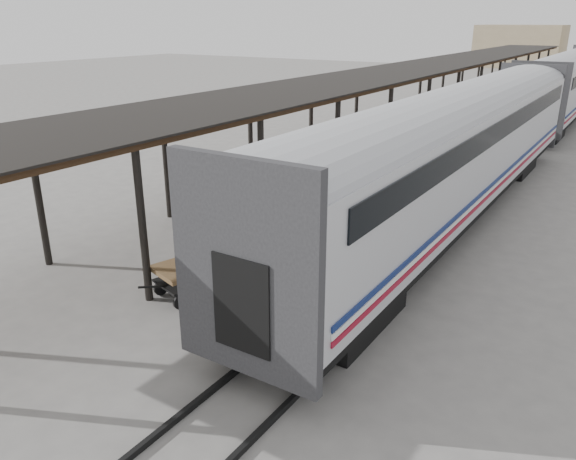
% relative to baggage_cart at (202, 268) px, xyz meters
% --- Properties ---
extents(ground, '(160.00, 160.00, 0.00)m').
position_rel_baggage_cart_xyz_m(ground, '(0.52, 0.88, -0.65)').
color(ground, slate).
rests_on(ground, ground).
extents(train, '(3.45, 76.01, 4.01)m').
position_rel_baggage_cart_xyz_m(train, '(3.71, 34.68, 2.04)').
color(train, silver).
rests_on(train, ground).
extents(canopy, '(4.90, 64.30, 4.15)m').
position_rel_baggage_cart_xyz_m(canopy, '(-2.88, 24.88, 3.36)').
color(canopy, '#422B19').
rests_on(canopy, ground).
extents(rails, '(1.54, 150.00, 0.12)m').
position_rel_baggage_cart_xyz_m(rails, '(3.72, 34.88, -0.59)').
color(rails, black).
rests_on(rails, ground).
extents(building_left, '(12.00, 8.00, 6.00)m').
position_rel_baggage_cart_xyz_m(building_left, '(-9.48, 82.88, 2.35)').
color(building_left, tan).
rests_on(building_left, ground).
extents(baggage_cart, '(1.90, 2.66, 0.86)m').
position_rel_baggage_cart_xyz_m(baggage_cart, '(0.00, 0.00, 0.00)').
color(baggage_cart, brown).
rests_on(baggage_cart, ground).
extents(suitcase_stack, '(1.52, 1.15, 0.58)m').
position_rel_baggage_cart_xyz_m(suitcase_stack, '(-0.00, 0.35, 0.41)').
color(suitcase_stack, '#3A3A3D').
rests_on(suitcase_stack, baggage_cart).
extents(luggage_tug, '(1.22, 1.77, 1.46)m').
position_rel_baggage_cart_xyz_m(luggage_tug, '(-2.10, 14.77, 0.02)').
color(luggage_tug, maroon).
rests_on(luggage_tug, ground).
extents(porter, '(0.64, 0.73, 1.67)m').
position_rel_baggage_cart_xyz_m(porter, '(0.25, -0.65, 1.05)').
color(porter, navy).
rests_on(porter, baggage_cart).
extents(pedestrian, '(1.15, 0.63, 1.87)m').
position_rel_baggage_cart_xyz_m(pedestrian, '(-1.10, 13.33, 0.28)').
color(pedestrian, black).
rests_on(pedestrian, ground).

